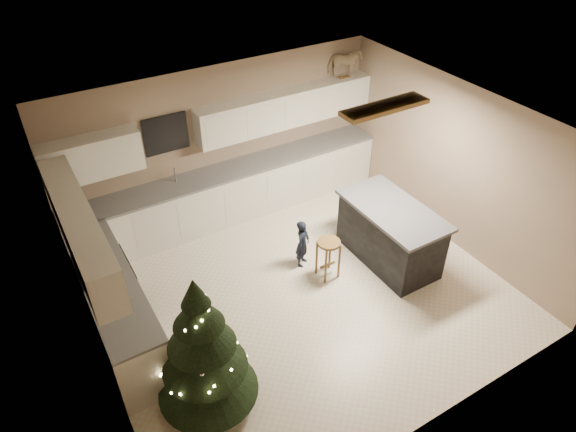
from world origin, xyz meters
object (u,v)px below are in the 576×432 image
Objects in this scene: toddler at (303,243)px; rocking_horse at (344,63)px; bar_stool at (328,250)px; christmas_tree at (204,355)px; island at (390,234)px.

toddler is 3.24m from rocking_horse.
christmas_tree reaches higher than bar_stool.
island is at bearing -8.55° from bar_stool.
christmas_tree is at bearing -156.27° from bar_stool.
island is 1.34m from toddler.
island is at bearing 14.69° from christmas_tree.
toddler is (2.21, 1.46, -0.39)m from christmas_tree.
island is 2.74× the size of rocking_horse.
christmas_tree reaches higher than toddler.
rocking_horse is (0.74, 2.38, 1.78)m from island.
rocking_horse is at bearing 38.28° from christmas_tree.
island reaches higher than toddler.
rocking_horse is (1.94, 1.81, 1.86)m from toddler.
bar_stool is at bearing 171.45° from island.
island is 2.62× the size of bar_stool.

